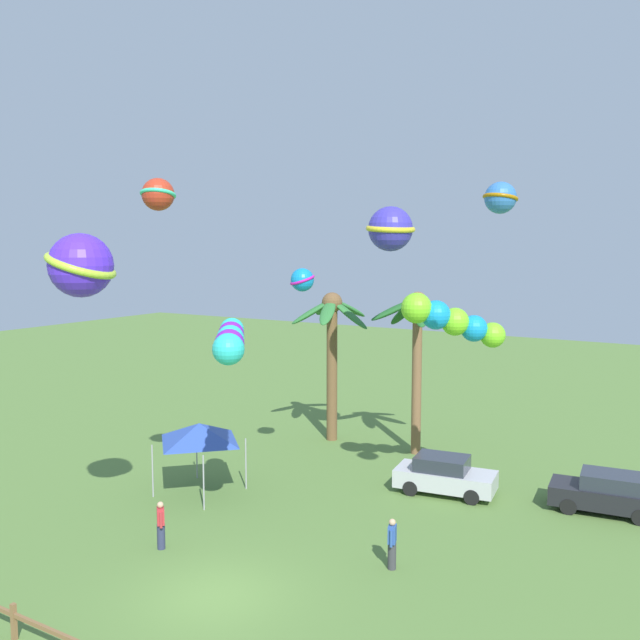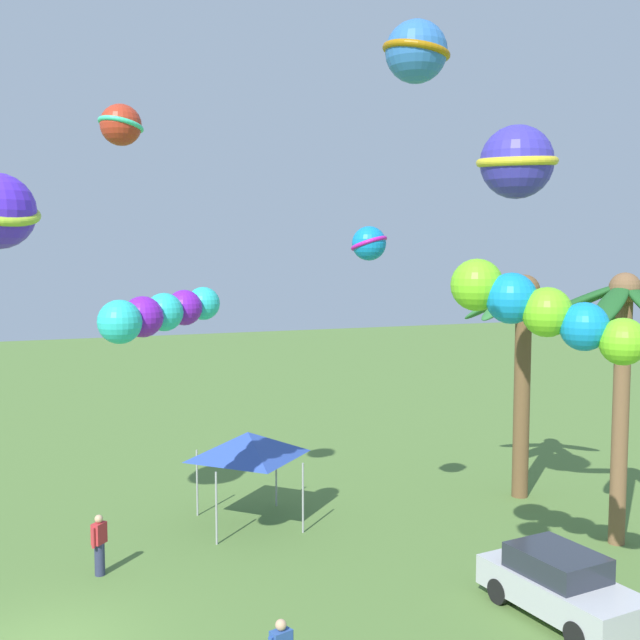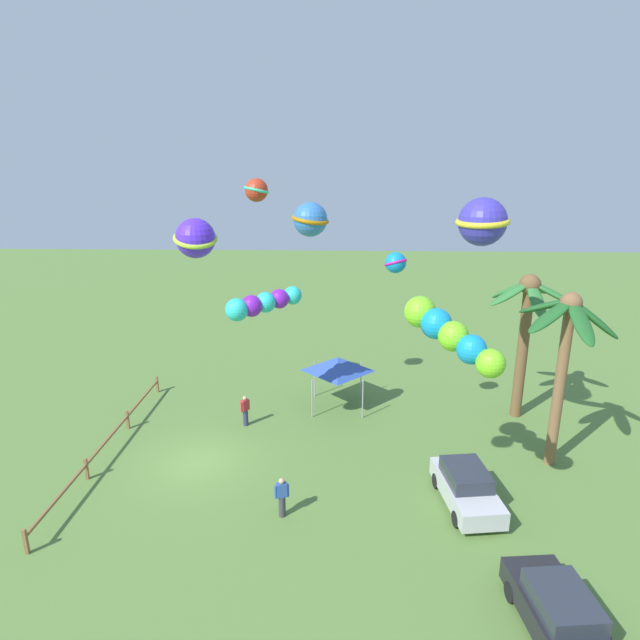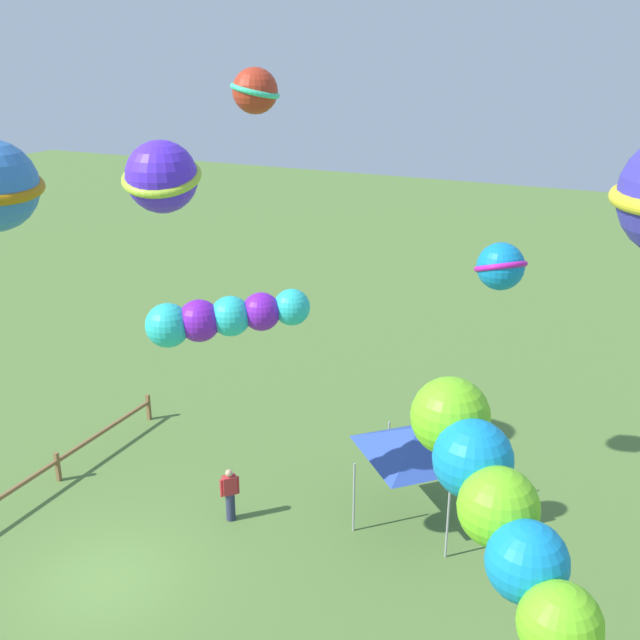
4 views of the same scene
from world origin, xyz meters
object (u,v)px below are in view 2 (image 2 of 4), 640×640
object	(u,v)px
spectator_1	(99,544)
kite_ball_0	(369,243)
festival_tent	(248,444)
palm_tree_0	(524,336)
kite_ball_4	(121,125)
kite_tube_6	(538,308)
palm_tree_1	(623,341)
parked_car_1	(560,585)
kite_ball_2	(517,162)
kite_tube_3	(159,313)
kite_ball_1	(416,52)

from	to	relation	value
spectator_1	kite_ball_0	xyz separation A→B (m)	(0.98, 7.08, 7.69)
kite_ball_0	festival_tent	bearing A→B (deg)	-142.84
palm_tree_0	kite_ball_4	world-z (taller)	kite_ball_4
palm_tree_0	festival_tent	size ratio (longest dim) A/B	2.63
kite_tube_6	palm_tree_1	bearing A→B (deg)	123.36
parked_car_1	spectator_1	world-z (taller)	spectator_1
kite_ball_2	kite_ball_4	size ratio (longest dim) A/B	1.90
parked_car_1	kite_ball_2	xyz separation A→B (m)	(-2.71, 0.47, 9.78)
palm_tree_1	palm_tree_0	bearing A→B (deg)	-179.89
palm_tree_0	kite_ball_0	xyz separation A→B (m)	(2.59, -6.84, 3.02)
parked_car_1	kite_ball_4	world-z (taller)	kite_ball_4
kite_ball_2	kite_tube_6	world-z (taller)	kite_ball_2
festival_tent	kite_ball_4	xyz separation A→B (m)	(1.73, -3.76, 9.03)
festival_tent	spectator_1	bearing A→B (deg)	-63.41
palm_tree_1	kite_ball_4	distance (m)	14.71
festival_tent	kite_tube_6	bearing A→B (deg)	22.94
festival_tent	kite_ball_4	bearing A→B (deg)	-65.24
palm_tree_0	kite_tube_6	world-z (taller)	kite_tube_6
kite_tube_3	kite_ball_4	distance (m)	5.29
kite_ball_2	kite_tube_3	distance (m)	9.59
spectator_1	palm_tree_1	bearing A→B (deg)	77.95
spectator_1	kite_tube_3	bearing A→B (deg)	34.10
kite_ball_2	kite_tube_6	bearing A→B (deg)	-27.16
festival_tent	kite_tube_3	distance (m)	6.93
kite_tube_6	palm_tree_0	bearing A→B (deg)	146.06
kite_ball_0	kite_tube_3	world-z (taller)	kite_ball_0
kite_ball_0	kite_ball_4	size ratio (longest dim) A/B	0.95
kite_ball_0	kite_ball_1	bearing A→B (deg)	-20.27
kite_ball_1	kite_ball_4	size ratio (longest dim) A/B	0.89
palm_tree_1	kite_ball_0	distance (m)	7.63
kite_ball_1	kite_tube_3	distance (m)	9.29
kite_tube_3	kite_ball_4	world-z (taller)	kite_ball_4
palm_tree_1	parked_car_1	distance (m)	7.36
palm_tree_0	kite_ball_2	size ratio (longest dim) A/B	2.64
palm_tree_1	kite_ball_4	xyz separation A→B (m)	(-3.54, -13.09, 5.70)
palm_tree_1	parked_car_1	bearing A→B (deg)	-54.46
spectator_1	kite_ball_0	size ratio (longest dim) A/B	1.12
palm_tree_1	parked_car_1	size ratio (longest dim) A/B	1.89
kite_ball_1	kite_tube_6	world-z (taller)	kite_ball_1
kite_ball_4	spectator_1	bearing A→B (deg)	-55.92
kite_tube_6	spectator_1	bearing A→B (deg)	-128.37
kite_ball_1	kite_ball_2	size ratio (longest dim) A/B	0.47
kite_ball_0	palm_tree_1	bearing A→B (deg)	73.76
parked_car_1	kite_ball_2	distance (m)	10.15
parked_car_1	kite_ball_2	world-z (taller)	kite_ball_2
kite_ball_1	parked_car_1	bearing A→B (deg)	122.52
palm_tree_1	spectator_1	distance (m)	15.09
palm_tree_1	kite_tube_6	xyz separation A→B (m)	(3.66, -5.55, 1.31)
kite_tube_3	spectator_1	bearing A→B (deg)	-145.90
kite_tube_3	kite_tube_6	distance (m)	8.50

